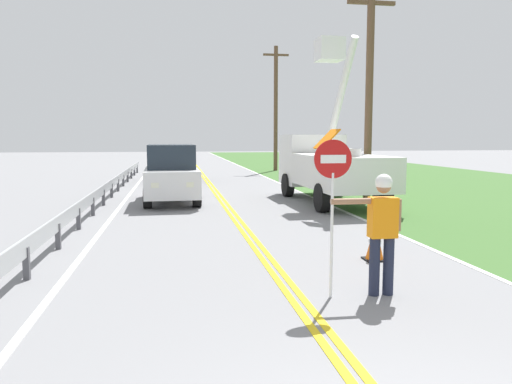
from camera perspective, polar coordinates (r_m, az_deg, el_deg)
name	(u,v)px	position (r m, az deg, el deg)	size (l,w,h in m)	color
grass_verge_right	(448,185)	(26.23, 21.23, 0.74)	(16.00, 110.00, 0.01)	#3D662D
centerline_yellow_left	(211,189)	(22.65, -5.15, 0.33)	(0.11, 110.00, 0.01)	yellow
centerline_yellow_right	(215,189)	(22.66, -4.70, 0.34)	(0.11, 110.00, 0.01)	yellow
edge_line_right	(290,188)	(23.21, 3.97, 0.49)	(0.12, 110.00, 0.01)	silver
edge_line_left	(133,190)	(22.66, -14.04, 0.17)	(0.12, 110.00, 0.01)	silver
flagger_worker	(382,226)	(7.59, 14.31, -3.86)	(1.09, 0.25, 1.83)	#1E2338
stop_sign_paddle	(333,183)	(7.24, 8.82, 1.08)	(0.56, 0.04, 2.33)	silver
utility_bucket_truck	(327,163)	(18.39, 8.21, 3.35)	(2.67, 6.87, 5.88)	white
oncoming_suv_nearest	(171,173)	(18.21, -9.73, 2.14)	(1.99, 4.64, 2.10)	silver
oncoming_sedan_second	(173,166)	(27.08, -9.50, 3.01)	(2.05, 4.17, 1.70)	black
utility_pole_near	(369,90)	(19.05, 12.91, 11.35)	(1.80, 0.28, 7.80)	brown
utility_pole_mid	(276,106)	(35.31, 2.29, 9.82)	(1.80, 0.28, 8.67)	brown
traffic_cone_lead	(375,243)	(9.84, 13.53, -5.73)	(0.40, 0.40, 0.70)	orange
guardrail_left_shoulder	(108,187)	(19.08, -16.74, 0.52)	(0.10, 32.00, 0.71)	#9EA0A3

